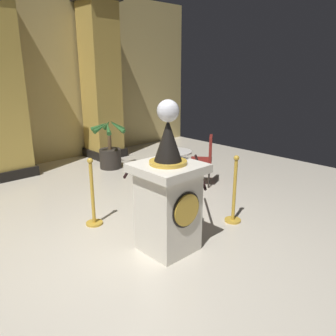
% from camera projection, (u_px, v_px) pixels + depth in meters
% --- Properties ---
extents(ground_plane, '(11.04, 11.04, 0.00)m').
position_uv_depth(ground_plane, '(131.00, 250.00, 4.16)').
color(ground_plane, beige).
extents(pedestal_clock, '(0.74, 0.74, 1.85)m').
position_uv_depth(pedestal_clock, '(168.00, 196.00, 3.99)').
color(pedestal_clock, silver).
rests_on(pedestal_clock, ground_plane).
extents(stanchion_near, '(0.24, 0.24, 1.01)m').
position_uv_depth(stanchion_near, '(234.00, 199.00, 4.84)').
color(stanchion_near, gold).
rests_on(stanchion_near, ground_plane).
extents(stanchion_far, '(0.24, 0.24, 1.00)m').
position_uv_depth(stanchion_far, '(93.00, 202.00, 4.75)').
color(stanchion_far, gold).
rests_on(stanchion_far, ground_plane).
extents(velvet_rope, '(1.46, 1.46, 0.22)m').
position_uv_depth(velvet_rope, '(164.00, 171.00, 4.67)').
color(velvet_rope, black).
extents(column_right, '(0.87, 0.87, 3.78)m').
position_uv_depth(column_right, '(101.00, 81.00, 8.05)').
color(column_right, black).
rests_on(column_right, ground_plane).
extents(potted_palm_right, '(0.83, 0.78, 1.12)m').
position_uv_depth(potted_palm_right, '(110.00, 152.00, 7.46)').
color(potted_palm_right, '#2D2823').
rests_on(potted_palm_right, ground_plane).
extents(cafe_table, '(0.61, 0.61, 0.74)m').
position_uv_depth(cafe_table, '(175.00, 165.00, 6.09)').
color(cafe_table, '#332D28').
rests_on(cafe_table, ground_plane).
extents(cafe_chair_red, '(0.56, 0.56, 0.96)m').
position_uv_depth(cafe_chair_red, '(205.00, 156.00, 6.31)').
color(cafe_chair_red, black).
rests_on(cafe_chair_red, ground_plane).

